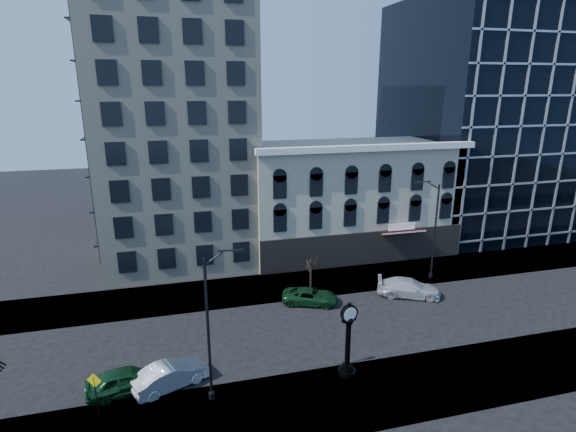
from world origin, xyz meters
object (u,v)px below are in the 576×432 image
object	(u,v)px
street_lamp_near	(218,287)
car_near_a	(126,380)
street_clock	(348,342)
car_near_b	(171,375)
warning_sign	(95,387)

from	to	relation	value
street_lamp_near	car_near_a	distance (m)	8.79
street_clock	car_near_a	xyz separation A→B (m)	(-13.56, 1.89, -1.63)
car_near_a	car_near_b	size ratio (longest dim) A/B	0.98
warning_sign	car_near_b	distance (m)	4.52
warning_sign	car_near_b	bearing A→B (deg)	47.78
street_clock	warning_sign	xyz separation A→B (m)	(-14.93, 0.00, -0.45)
street_lamp_near	car_near_b	world-z (taller)	street_lamp_near
street_lamp_near	street_clock	bearing A→B (deg)	-5.42
car_near_b	warning_sign	bearing A→B (deg)	90.11
street_clock	car_near_b	distance (m)	11.19
street_lamp_near	car_near_a	world-z (taller)	street_lamp_near
street_lamp_near	car_near_b	size ratio (longest dim) A/B	1.98
street_lamp_near	car_near_a	size ratio (longest dim) A/B	2.03
street_clock	warning_sign	world-z (taller)	street_clock
car_near_a	street_clock	bearing A→B (deg)	-108.01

